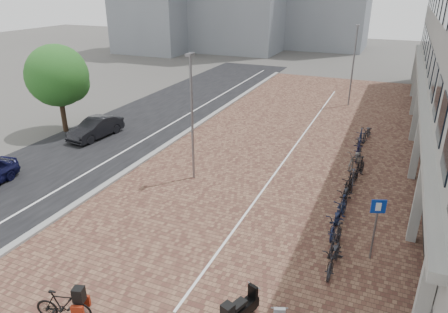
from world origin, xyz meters
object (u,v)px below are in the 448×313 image
at_px(hero_bike, 63,305).
at_px(parking_sign, 376,220).
at_px(car_dark, 96,128).
at_px(scooter_mid, 242,308).

bearing_deg(hero_bike, parking_sign, -67.08).
height_order(car_dark, parking_sign, parking_sign).
distance_m(hero_bike, parking_sign, 10.51).
xyz_separation_m(car_dark, scooter_mid, (14.29, -10.96, -0.14)).
height_order(car_dark, hero_bike, car_dark).
bearing_deg(parking_sign, scooter_mid, -145.80).
relative_size(scooter_mid, parking_sign, 0.60).
bearing_deg(car_dark, hero_bike, -48.88).
relative_size(car_dark, scooter_mid, 2.65).
bearing_deg(car_dark, parking_sign, -14.88).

